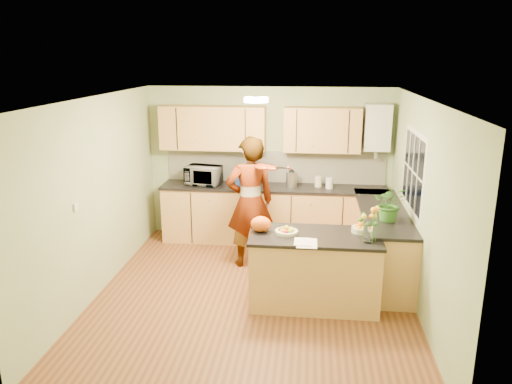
# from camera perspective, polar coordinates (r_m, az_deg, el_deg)

# --- Properties ---
(floor) EXTENTS (4.50, 4.50, 0.00)m
(floor) POSITION_cam_1_polar(r_m,az_deg,el_deg) (6.57, -0.29, -11.65)
(floor) COLOR brown
(floor) RESTS_ON ground
(ceiling) EXTENTS (4.00, 4.50, 0.02)m
(ceiling) POSITION_cam_1_polar(r_m,az_deg,el_deg) (5.87, -0.32, 10.63)
(ceiling) COLOR white
(ceiling) RESTS_ON wall_back
(wall_back) EXTENTS (4.00, 0.02, 2.50)m
(wall_back) POSITION_cam_1_polar(r_m,az_deg,el_deg) (8.27, 1.51, 3.28)
(wall_back) COLOR #8B9E71
(wall_back) RESTS_ON floor
(wall_front) EXTENTS (4.00, 0.02, 2.50)m
(wall_front) POSITION_cam_1_polar(r_m,az_deg,el_deg) (4.02, -4.08, -10.27)
(wall_front) COLOR #8B9E71
(wall_front) RESTS_ON floor
(wall_left) EXTENTS (0.02, 4.50, 2.50)m
(wall_left) POSITION_cam_1_polar(r_m,az_deg,el_deg) (6.63, -17.73, -0.54)
(wall_left) COLOR #8B9E71
(wall_left) RESTS_ON floor
(wall_right) EXTENTS (0.02, 4.50, 2.50)m
(wall_right) POSITION_cam_1_polar(r_m,az_deg,el_deg) (6.21, 18.37, -1.67)
(wall_right) COLOR #8B9E71
(wall_right) RESTS_ON floor
(back_counter) EXTENTS (3.64, 0.62, 0.94)m
(back_counter) POSITION_cam_1_polar(r_m,az_deg,el_deg) (8.18, 1.99, -2.52)
(back_counter) COLOR #BB884A
(back_counter) RESTS_ON floor
(right_counter) EXTENTS (0.62, 2.24, 0.94)m
(right_counter) POSITION_cam_1_polar(r_m,az_deg,el_deg) (7.19, 14.16, -5.57)
(right_counter) COLOR #BB884A
(right_counter) RESTS_ON floor
(splashback) EXTENTS (3.60, 0.02, 0.52)m
(splashback) POSITION_cam_1_polar(r_m,az_deg,el_deg) (8.26, 2.19, 2.90)
(splashback) COLOR white
(splashback) RESTS_ON back_counter
(upper_cabinets) EXTENTS (3.20, 0.34, 0.70)m
(upper_cabinets) POSITION_cam_1_polar(r_m,az_deg,el_deg) (8.02, 0.17, 7.25)
(upper_cabinets) COLOR #BB884A
(upper_cabinets) RESTS_ON wall_back
(boiler) EXTENTS (0.40, 0.30, 0.86)m
(boiler) POSITION_cam_1_polar(r_m,az_deg,el_deg) (8.04, 13.70, 7.18)
(boiler) COLOR silver
(boiler) RESTS_ON wall_back
(window_right) EXTENTS (0.01, 1.30, 1.05)m
(window_right) POSITION_cam_1_polar(r_m,az_deg,el_deg) (6.70, 17.51, 2.29)
(window_right) COLOR silver
(window_right) RESTS_ON wall_right
(light_switch) EXTENTS (0.02, 0.09, 0.09)m
(light_switch) POSITION_cam_1_polar(r_m,az_deg,el_deg) (6.09, -19.89, -1.63)
(light_switch) COLOR silver
(light_switch) RESTS_ON wall_left
(ceiling_lamp) EXTENTS (0.30, 0.30, 0.07)m
(ceiling_lamp) POSITION_cam_1_polar(r_m,az_deg,el_deg) (6.17, 0.01, 10.51)
(ceiling_lamp) COLOR #FFEABF
(ceiling_lamp) RESTS_ON ceiling
(peninsula_island) EXTENTS (1.57, 0.81, 0.90)m
(peninsula_island) POSITION_cam_1_polar(r_m,az_deg,el_deg) (6.22, 6.68, -8.76)
(peninsula_island) COLOR #BB884A
(peninsula_island) RESTS_ON floor
(fruit_dish) EXTENTS (0.27, 0.27, 0.10)m
(fruit_dish) POSITION_cam_1_polar(r_m,az_deg,el_deg) (6.05, 3.50, -4.42)
(fruit_dish) COLOR beige
(fruit_dish) RESTS_ON peninsula_island
(orange_bowl) EXTENTS (0.23, 0.23, 0.13)m
(orange_bowl) POSITION_cam_1_polar(r_m,az_deg,el_deg) (6.21, 11.92, -4.03)
(orange_bowl) COLOR beige
(orange_bowl) RESTS_ON peninsula_island
(flower_vase) EXTENTS (0.25, 0.25, 0.46)m
(flower_vase) POSITION_cam_1_polar(r_m,az_deg,el_deg) (5.82, 12.84, -2.79)
(flower_vase) COLOR silver
(flower_vase) RESTS_ON peninsula_island
(orange_bag) EXTENTS (0.31, 0.28, 0.19)m
(orange_bag) POSITION_cam_1_polar(r_m,az_deg,el_deg) (6.10, 0.56, -3.67)
(orange_bag) COLOR orange
(orange_bag) RESTS_ON peninsula_island
(papers) EXTENTS (0.23, 0.32, 0.01)m
(papers) POSITION_cam_1_polar(r_m,az_deg,el_deg) (5.77, 5.83, -5.82)
(papers) COLOR white
(papers) RESTS_ON peninsula_island
(violinist) EXTENTS (0.82, 0.68, 1.91)m
(violinist) POSITION_cam_1_polar(r_m,az_deg,el_deg) (7.13, -0.68, -1.16)
(violinist) COLOR #DF9E88
(violinist) RESTS_ON floor
(violin) EXTENTS (0.64, 0.56, 0.16)m
(violin) POSITION_cam_1_polar(r_m,az_deg,el_deg) (6.76, 0.76, 2.91)
(violin) COLOR #4E0D04
(violin) RESTS_ON violinist
(microwave) EXTENTS (0.61, 0.46, 0.30)m
(microwave) POSITION_cam_1_polar(r_m,az_deg,el_deg) (8.17, -6.03, 1.91)
(microwave) COLOR silver
(microwave) RESTS_ON back_counter
(blue_box) EXTENTS (0.36, 0.28, 0.27)m
(blue_box) POSITION_cam_1_polar(r_m,az_deg,el_deg) (8.05, -1.17, 1.65)
(blue_box) COLOR navy
(blue_box) RESTS_ON back_counter
(kettle) EXTENTS (0.18, 0.18, 0.34)m
(kettle) POSITION_cam_1_polar(r_m,az_deg,el_deg) (8.00, 4.08, 1.54)
(kettle) COLOR #B1B0B5
(kettle) RESTS_ON back_counter
(jar_cream) EXTENTS (0.15, 0.15, 0.17)m
(jar_cream) POSITION_cam_1_polar(r_m,az_deg,el_deg) (8.05, 7.14, 1.20)
(jar_cream) COLOR beige
(jar_cream) RESTS_ON back_counter
(jar_white) EXTENTS (0.12, 0.12, 0.18)m
(jar_white) POSITION_cam_1_polar(r_m,az_deg,el_deg) (7.98, 8.39, 1.02)
(jar_white) COLOR silver
(jar_white) RESTS_ON back_counter
(potted_plant) EXTENTS (0.45, 0.40, 0.47)m
(potted_plant) POSITION_cam_1_polar(r_m,az_deg,el_deg) (6.53, 15.09, -1.28)
(potted_plant) COLOR #336C24
(potted_plant) RESTS_ON right_counter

